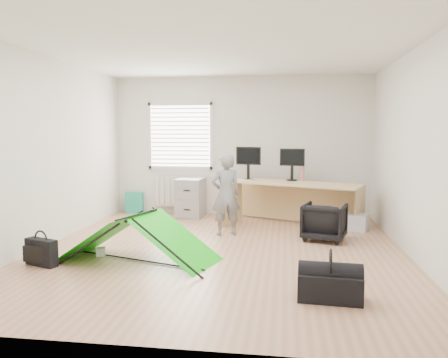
# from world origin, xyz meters

# --- Properties ---
(ground) EXTENTS (5.50, 5.50, 0.00)m
(ground) POSITION_xyz_m (0.00, 0.00, 0.00)
(ground) COLOR tan
(ground) RESTS_ON ground
(back_wall) EXTENTS (5.00, 0.02, 2.70)m
(back_wall) POSITION_xyz_m (0.00, 2.75, 1.35)
(back_wall) COLOR silver
(back_wall) RESTS_ON ground
(window) EXTENTS (1.20, 0.06, 1.20)m
(window) POSITION_xyz_m (-1.20, 2.71, 1.55)
(window) COLOR silver
(window) RESTS_ON back_wall
(radiator) EXTENTS (1.00, 0.12, 0.60)m
(radiator) POSITION_xyz_m (-1.20, 2.67, 0.45)
(radiator) COLOR silver
(radiator) RESTS_ON back_wall
(desk) EXTENTS (2.32, 1.49, 0.76)m
(desk) POSITION_xyz_m (1.04, 1.80, 0.38)
(desk) COLOR tan
(desk) RESTS_ON ground
(filing_cabinet) EXTENTS (0.50, 0.66, 0.74)m
(filing_cabinet) POSITION_xyz_m (-0.93, 2.38, 0.37)
(filing_cabinet) COLOR #97999C
(filing_cabinet) RESTS_ON ground
(monitor_left) EXTENTS (0.47, 0.22, 0.44)m
(monitor_left) POSITION_xyz_m (0.21, 2.10, 0.98)
(monitor_left) COLOR black
(monitor_left) RESTS_ON desk
(monitor_right) EXTENTS (0.45, 0.18, 0.42)m
(monitor_right) POSITION_xyz_m (0.99, 2.10, 0.97)
(monitor_right) COLOR black
(monitor_right) RESTS_ON desk
(keyboard) EXTENTS (0.42, 0.25, 0.02)m
(keyboard) POSITION_xyz_m (0.13, 2.08, 0.77)
(keyboard) COLOR beige
(keyboard) RESTS_ON desk
(thermos) EXTENTS (0.09, 0.09, 0.25)m
(thermos) POSITION_xyz_m (1.18, 2.12, 0.88)
(thermos) COLOR #BE6A6C
(thermos) RESTS_ON desk
(office_chair) EXTENTS (0.75, 0.76, 0.56)m
(office_chair) POSITION_xyz_m (1.47, 0.82, 0.28)
(office_chair) COLOR black
(office_chair) RESTS_ON ground
(person) EXTENTS (0.55, 0.46, 1.29)m
(person) POSITION_xyz_m (-0.05, 0.95, 0.65)
(person) COLOR gray
(person) RESTS_ON ground
(kite) EXTENTS (2.08, 1.38, 0.59)m
(kite) POSITION_xyz_m (-0.95, -0.62, 0.30)
(kite) COLOR #17C712
(kite) RESTS_ON ground
(storage_crate) EXTENTS (0.56, 0.48, 0.27)m
(storage_crate) POSITION_xyz_m (2.00, 1.62, 0.13)
(storage_crate) COLOR white
(storage_crate) RESTS_ON ground
(tote_bag) EXTENTS (0.37, 0.21, 0.41)m
(tote_bag) POSITION_xyz_m (-2.15, 2.62, 0.21)
(tote_bag) COLOR #23A683
(tote_bag) RESTS_ON ground
(laptop_bag) EXTENTS (0.46, 0.27, 0.33)m
(laptop_bag) POSITION_xyz_m (-2.05, -0.96, 0.16)
(laptop_bag) COLOR black
(laptop_bag) RESTS_ON ground
(white_box) EXTENTS (0.14, 0.14, 0.11)m
(white_box) POSITION_xyz_m (-1.52, -0.45, 0.06)
(white_box) COLOR silver
(white_box) RESTS_ON ground
(duffel_bag) EXTENTS (0.63, 0.35, 0.26)m
(duffel_bag) POSITION_xyz_m (1.31, -1.60, 0.13)
(duffel_bag) COLOR black
(duffel_bag) RESTS_ON ground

